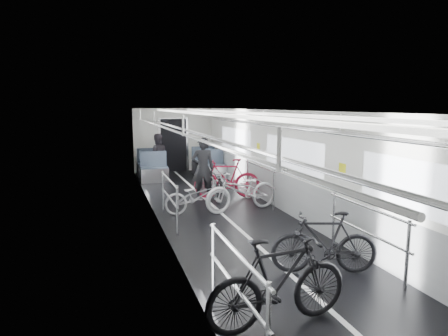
% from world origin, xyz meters
% --- Properties ---
extents(car_shell, '(3.02, 14.01, 2.41)m').
position_xyz_m(car_shell, '(0.00, 1.78, 1.13)').
color(car_shell, black).
rests_on(car_shell, ground).
extents(bike_left_mid, '(1.83, 0.67, 1.08)m').
position_xyz_m(bike_left_mid, '(-0.77, -4.21, 0.54)').
color(bike_left_mid, black).
rests_on(bike_left_mid, floor).
extents(bike_left_far, '(1.56, 0.55, 0.82)m').
position_xyz_m(bike_left_far, '(-0.53, 0.78, 0.41)').
color(bike_left_far, '#A4A4A9').
rests_on(bike_left_far, floor).
extents(bike_right_near, '(1.66, 0.91, 0.96)m').
position_xyz_m(bike_right_near, '(0.51, -3.06, 0.48)').
color(bike_right_near, black).
rests_on(bike_right_near, floor).
extents(bike_right_mid, '(2.00, 1.02, 1.00)m').
position_xyz_m(bike_right_mid, '(0.54, 0.69, 0.50)').
color(bike_right_mid, silver).
rests_on(bike_right_mid, floor).
extents(bike_right_far, '(1.86, 0.91, 1.08)m').
position_xyz_m(bike_right_far, '(0.61, 2.10, 0.54)').
color(bike_right_far, maroon).
rests_on(bike_right_far, floor).
extents(bike_aisle, '(1.00, 1.61, 0.80)m').
position_xyz_m(bike_aisle, '(0.39, 2.03, 0.40)').
color(bike_aisle, black).
rests_on(bike_aisle, floor).
extents(person_standing, '(0.66, 0.49, 1.67)m').
position_xyz_m(person_standing, '(-0.06, 2.13, 0.84)').
color(person_standing, black).
rests_on(person_standing, floor).
extents(person_seated, '(0.75, 0.59, 1.53)m').
position_xyz_m(person_seated, '(-0.77, 5.89, 0.77)').
color(person_seated, '#2D2830').
rests_on(person_seated, floor).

